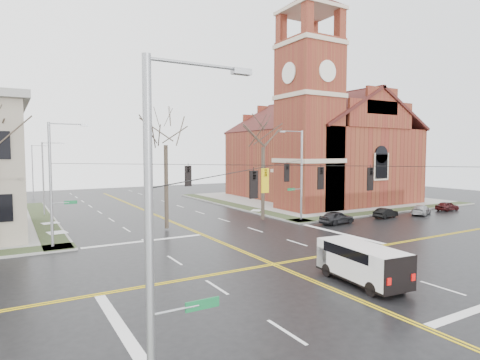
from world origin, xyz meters
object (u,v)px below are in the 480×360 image
cargo_van (359,260)px  parked_car_d (447,206)px  parked_car_c (421,210)px  streetlight_north_a (45,175)px  streetlight_north_b (34,169)px  signal_pole_ne (300,173)px  parked_car_b (386,213)px  parked_car_a (337,217)px  tree_nw_near (166,139)px  signal_pole_nw (53,181)px  tree_ne (263,142)px  signal_pole_sw (157,243)px  church (315,142)px

cargo_van → parked_car_d: (29.20, 13.48, -0.65)m
parked_car_c → parked_car_d: (5.40, 0.34, 0.01)m
streetlight_north_a → streetlight_north_b: bearing=90.0°
parked_car_c → parked_car_d: 5.41m
signal_pole_ne → parked_car_b: 10.65m
streetlight_north_a → parked_car_a: 31.27m
streetlight_north_a → tree_nw_near: (8.74, -14.04, 3.65)m
streetlight_north_b → cargo_van: (12.67, -53.11, -3.26)m
signal_pole_ne → streetlight_north_a: bearing=143.1°
signal_pole_nw → parked_car_d: (42.54, -3.13, -4.40)m
parked_car_c → parked_car_b: bearing=61.5°
signal_pole_ne → signal_pole_nw: (-22.64, 0.00, 0.00)m
tree_ne → parked_car_b: bearing=-22.8°
parked_car_a → parked_car_d: bearing=-94.5°
parked_car_b → tree_ne: tree_ne is taller
signal_pole_sw → parked_car_a: 32.09m
streetlight_north_b → church: bearing=-33.2°
parked_car_c → parked_car_d: parked_car_d is taller
parked_car_c → parked_car_d: size_ratio=1.14×
signal_pole_ne → parked_car_c: signal_pole_ne is taller
church → parked_car_a: bearing=-124.7°
parked_car_c → tree_ne: size_ratio=0.34×
cargo_van → parked_car_b: cargo_van is taller
streetlight_north_b → parked_car_d: 57.79m
streetlight_north_a → tree_ne: (18.93, -14.33, 3.54)m
streetlight_north_a → parked_car_d: (41.88, -19.63, -3.91)m
streetlight_north_a → parked_car_c: size_ratio=2.15×
signal_pole_nw → tree_nw_near: bearing=14.7°
signal_pole_ne → signal_pole_sw: 32.28m
signal_pole_nw → cargo_van: bearing=-51.2°
streetlight_north_a → cargo_van: (12.67, -33.11, -3.26)m
streetlight_north_a → parked_car_b: 36.99m
signal_pole_nw → tree_nw_near: tree_nw_near is taller
signal_pole_sw → parked_car_b: size_ratio=2.81×
parked_car_b → parked_car_d: bearing=-98.8°
streetlight_north_a → tree_ne: 24.00m
signal_pole_ne → parked_car_d: signal_pole_ne is taller
parked_car_c → cargo_van: bearing=95.6°
streetlight_north_b → streetlight_north_a: bearing=-90.0°
parked_car_a → streetlight_north_a: bearing=46.7°
parked_car_a → tree_nw_near: bearing=66.0°
signal_pole_ne → parked_car_a: signal_pole_ne is taller
streetlight_north_a → tree_ne: bearing=-37.1°
church → signal_pole_sw: 51.29m
signal_pole_nw → tree_nw_near: (9.41, 2.46, 3.17)m
signal_pole_sw → cargo_van: 15.26m
church → streetlight_north_a: bearing=174.8°
signal_pole_ne → tree_ne: bearing=144.6°
streetlight_north_a → church: bearing=-5.2°
parked_car_c → streetlight_north_b: bearing=19.1°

